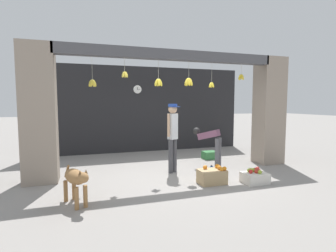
% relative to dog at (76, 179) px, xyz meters
% --- Properties ---
extents(ground_plane, '(60.00, 60.00, 0.00)m').
position_rel_dog_xyz_m(ground_plane, '(2.22, 1.32, -0.45)').
color(ground_plane, gray).
extents(shop_back_wall, '(7.24, 0.12, 2.98)m').
position_rel_dog_xyz_m(shop_back_wall, '(2.22, 4.51, 1.04)').
color(shop_back_wall, '#232326').
rests_on(shop_back_wall, ground_plane).
extents(shop_pillar_left, '(0.70, 0.60, 2.98)m').
position_rel_dog_xyz_m(shop_pillar_left, '(-0.75, 1.62, 1.04)').
color(shop_pillar_left, gray).
rests_on(shop_pillar_left, ground_plane).
extents(shop_pillar_right, '(0.70, 0.60, 2.98)m').
position_rel_dog_xyz_m(shop_pillar_right, '(5.19, 1.62, 1.04)').
color(shop_pillar_right, gray).
rests_on(shop_pillar_right, ground_plane).
extents(storefront_awning, '(5.34, 0.28, 0.92)m').
position_rel_dog_xyz_m(storefront_awning, '(2.22, 1.44, 2.37)').
color(storefront_awning, '#4C4C51').
extents(dog, '(0.49, 0.86, 0.67)m').
position_rel_dog_xyz_m(dog, '(0.00, 0.00, 0.00)').
color(dog, '#9E7042').
rests_on(dog, ground_plane).
extents(shopkeeper, '(0.32, 0.31, 1.70)m').
position_rel_dog_xyz_m(shopkeeper, '(2.23, 1.45, 0.56)').
color(shopkeeper, '#424247').
rests_on(shopkeeper, ground_plane).
extents(worker_stooping, '(0.60, 0.71, 1.05)m').
position_rel_dog_xyz_m(worker_stooping, '(3.36, 1.63, 0.25)').
color(worker_stooping, '#56565B').
rests_on(worker_stooping, ground_plane).
extents(fruit_crate_oranges, '(0.57, 0.38, 0.38)m').
position_rel_dog_xyz_m(fruit_crate_oranges, '(2.75, 0.35, -0.29)').
color(fruit_crate_oranges, tan).
rests_on(fruit_crate_oranges, ground_plane).
extents(fruit_crate_apples, '(0.51, 0.41, 0.31)m').
position_rel_dog_xyz_m(fruit_crate_apples, '(3.64, 0.10, -0.32)').
color(fruit_crate_apples, silver).
rests_on(fruit_crate_apples, ground_plane).
extents(produce_box_green, '(0.41, 0.34, 0.23)m').
position_rel_dog_xyz_m(produce_box_green, '(3.84, 2.60, -0.34)').
color(produce_box_green, '#387A42').
rests_on(produce_box_green, ground_plane).
extents(water_bottle, '(0.08, 0.08, 0.26)m').
position_rel_dog_xyz_m(water_bottle, '(3.00, 0.86, -0.33)').
color(water_bottle, '#2D60AD').
rests_on(water_bottle, ground_plane).
extents(wall_clock, '(0.30, 0.03, 0.30)m').
position_rel_dog_xyz_m(wall_clock, '(1.97, 4.44, 1.74)').
color(wall_clock, black).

